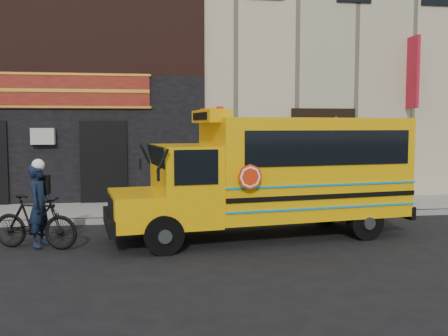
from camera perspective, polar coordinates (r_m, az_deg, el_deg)
name	(u,v)px	position (r m, az deg, el deg)	size (l,w,h in m)	color
ground	(231,243)	(11.11, 0.85, -8.54)	(120.00, 120.00, 0.00)	black
curb	(216,218)	(13.61, -0.91, -5.72)	(40.00, 0.20, 0.15)	gray
sidewalk	(210,209)	(15.07, -1.65, -4.68)	(40.00, 3.00, 0.15)	slate
building	(190,40)	(21.48, -3.86, 14.37)	(20.00, 10.70, 12.00)	tan
school_bus	(277,172)	(11.62, 6.06, -0.42)	(7.14, 3.13, 2.92)	black
sign_pole	(336,162)	(14.08, 12.65, 0.68)	(0.08, 0.25, 2.84)	#3D4540
bicycle	(35,222)	(11.19, -20.79, -5.79)	(0.53, 1.88, 1.13)	black
cyclist	(39,208)	(11.17, -20.34, -4.26)	(0.63, 0.41, 1.72)	black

